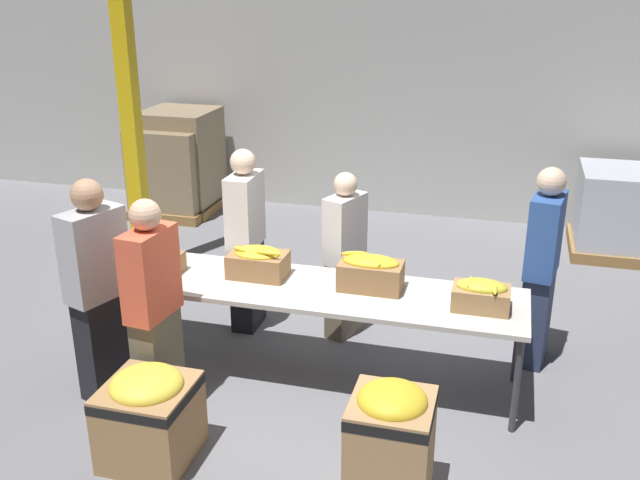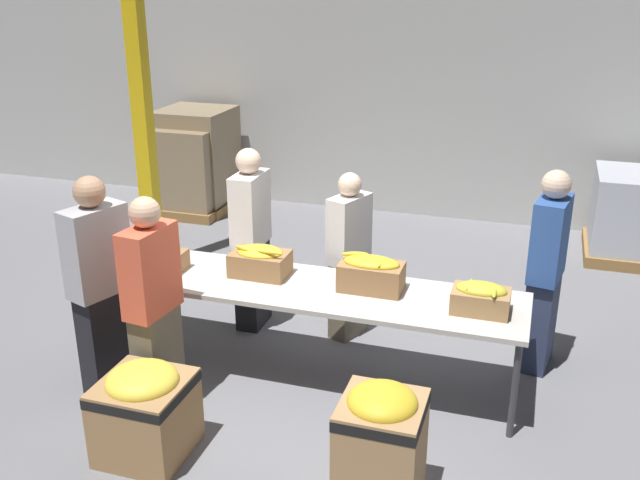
% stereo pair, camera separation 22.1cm
% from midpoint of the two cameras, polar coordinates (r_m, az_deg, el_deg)
% --- Properties ---
extents(ground_plane, '(30.00, 30.00, 0.00)m').
position_cam_midpoint_polar(ground_plane, '(6.05, -1.84, -10.74)').
color(ground_plane, slate).
extents(wall_back, '(16.00, 0.08, 4.00)m').
position_cam_midpoint_polar(wall_back, '(9.55, 6.00, 13.70)').
color(wall_back, '#B7B7B2').
rests_on(wall_back, ground_plane).
extents(sorting_table, '(3.39, 0.83, 0.81)m').
position_cam_midpoint_polar(sorting_table, '(5.69, -1.93, -4.18)').
color(sorting_table, beige).
rests_on(sorting_table, ground_plane).
extents(banana_box_0, '(0.40, 0.32, 0.22)m').
position_cam_midpoint_polar(banana_box_0, '(6.05, -13.97, -1.68)').
color(banana_box_0, olive).
rests_on(banana_box_0, sorting_table).
extents(banana_box_1, '(0.47, 0.31, 0.27)m').
position_cam_midpoint_polar(banana_box_1, '(5.85, -6.07, -1.74)').
color(banana_box_1, olive).
rests_on(banana_box_1, sorting_table).
extents(banana_box_2, '(0.50, 0.29, 0.29)m').
position_cam_midpoint_polar(banana_box_2, '(5.59, 2.95, -2.59)').
color(banana_box_2, olive).
rests_on(banana_box_2, sorting_table).
extents(banana_box_3, '(0.42, 0.29, 0.23)m').
position_cam_midpoint_polar(banana_box_3, '(5.38, 11.62, -4.28)').
color(banana_box_3, '#A37A4C').
rests_on(banana_box_3, sorting_table).
extents(volunteer_0, '(0.34, 0.46, 1.55)m').
position_cam_midpoint_polar(volunteer_0, '(6.36, 0.98, -1.35)').
color(volunteer_0, '#6B604C').
rests_on(volunteer_0, ground_plane).
extents(volunteer_1, '(0.23, 0.46, 1.71)m').
position_cam_midpoint_polar(volunteer_1, '(6.54, -6.91, -0.11)').
color(volunteer_1, black).
rests_on(volunteer_1, ground_plane).
extents(volunteer_2, '(0.31, 0.49, 1.72)m').
position_cam_midpoint_polar(volunteer_2, '(6.12, 16.29, -2.26)').
color(volunteer_2, '#2D3856').
rests_on(volunteer_2, ground_plane).
extents(volunteer_3, '(0.28, 0.47, 1.69)m').
position_cam_midpoint_polar(volunteer_3, '(5.39, -14.32, -5.46)').
color(volunteer_3, '#6B604C').
rests_on(volunteer_3, ground_plane).
extents(volunteer_4, '(0.38, 0.53, 1.77)m').
position_cam_midpoint_polar(volunteer_4, '(5.70, -18.36, -3.98)').
color(volunteer_4, black).
rests_on(volunteer_4, ground_plane).
extents(donation_bin_0, '(0.58, 0.58, 0.68)m').
position_cam_midpoint_polar(donation_bin_0, '(5.12, -14.74, -13.22)').
color(donation_bin_0, '#A37A4C').
rests_on(donation_bin_0, ground_plane).
extents(donation_bin_1, '(0.51, 0.51, 0.83)m').
position_cam_midpoint_polar(donation_bin_1, '(4.57, 4.23, -15.81)').
color(donation_bin_1, tan).
rests_on(donation_bin_1, ground_plane).
extents(support_pillar, '(0.17, 0.17, 4.00)m').
position_cam_midpoint_polar(support_pillar, '(7.75, -15.90, 11.39)').
color(support_pillar, yellow).
rests_on(support_pillar, ground_plane).
extents(pallet_stack_0, '(1.09, 1.09, 1.01)m').
position_cam_midpoint_polar(pallet_stack_0, '(9.05, 22.34, 2.04)').
color(pallet_stack_0, olive).
rests_on(pallet_stack_0, ground_plane).
extents(pallet_stack_1, '(1.01, 1.01, 1.40)m').
position_cam_midpoint_polar(pallet_stack_1, '(10.10, -11.58, 6.19)').
color(pallet_stack_1, olive).
rests_on(pallet_stack_1, ground_plane).
extents(pallet_stack_2, '(1.05, 1.05, 1.20)m').
position_cam_midpoint_polar(pallet_stack_2, '(10.00, -12.23, 5.41)').
color(pallet_stack_2, olive).
rests_on(pallet_stack_2, ground_plane).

